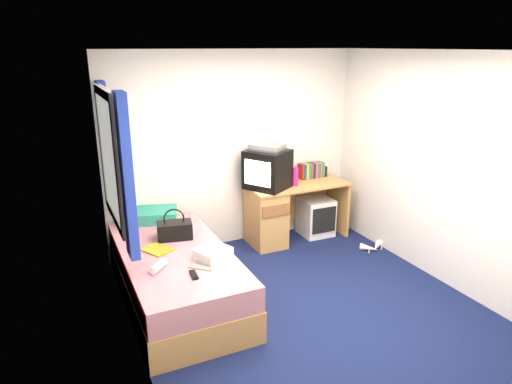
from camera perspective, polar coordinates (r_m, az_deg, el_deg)
name	(u,v)px	position (r m, az deg, el deg)	size (l,w,h in m)	color
ground	(302,303)	(4.67, 5.75, -13.66)	(3.40, 3.40, 0.00)	#0C1438
room_shell	(307,161)	(4.11, 6.37, 3.87)	(3.40, 3.40, 3.40)	white
bed	(177,276)	(4.63, -9.90, -10.34)	(1.01, 2.00, 0.54)	tan
pillow	(151,215)	(5.30, -13.03, -2.84)	(0.58, 0.37, 0.13)	#176B9B
desk	(278,212)	(5.84, 2.71, -2.51)	(1.30, 0.55, 0.75)	tan
storage_cube	(316,216)	(6.17, 7.46, -3.05)	(0.40, 0.40, 0.50)	white
crt_tv	(267,169)	(5.59, 1.43, 2.86)	(0.63, 0.64, 0.48)	black
vcr	(268,147)	(5.53, 1.47, 5.61)	(0.38, 0.27, 0.07)	#ADADAF
book_row	(311,170)	(6.11, 6.91, 2.70)	(0.34, 0.13, 0.20)	maroon
picture_frame	(323,171)	(6.23, 8.41, 2.63)	(0.02, 0.12, 0.14)	black
pink_water_bottle	(295,177)	(5.73, 4.95, 1.85)	(0.07, 0.07, 0.22)	#DC1F7C
aerosol_can	(286,178)	(5.73, 3.72, 1.74)	(0.06, 0.06, 0.20)	white
handbag	(175,230)	(4.76, -10.15, -4.66)	(0.38, 0.26, 0.32)	black
towel	(213,253)	(4.30, -5.36, -7.65)	(0.29, 0.25, 0.10)	silver
magazine	(157,250)	(4.56, -12.27, -7.05)	(0.21, 0.28, 0.01)	#ECF31B
water_bottle	(159,266)	(4.17, -12.08, -9.07)	(0.07, 0.07, 0.20)	silver
colour_swatch_fan	(201,268)	(4.15, -6.91, -9.37)	(0.22, 0.06, 0.01)	gold
remote_control	(194,275)	(4.03, -7.79, -10.21)	(0.05, 0.16, 0.02)	black
window_assembly	(113,160)	(4.45, -17.39, 3.80)	(0.11, 1.42, 1.40)	silver
white_heels	(373,247)	(5.90, 14.42, -6.68)	(0.34, 0.23, 0.09)	white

